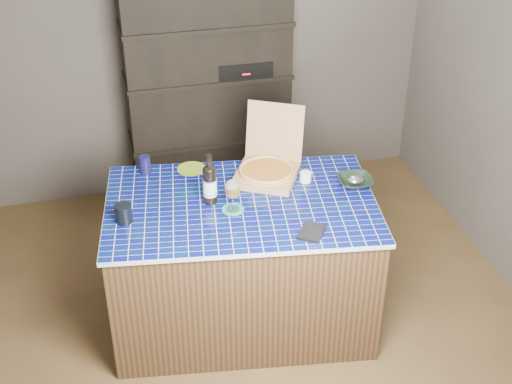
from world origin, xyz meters
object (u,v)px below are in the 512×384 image
object	(u,v)px
wine_glass	(233,189)
bowl	(355,182)
dvd_case	(312,232)
mead_bottle	(210,184)
pizza_box	(267,168)
kitchen_island	(242,261)

from	to	relation	value
wine_glass	bowl	world-z (taller)	wine_glass
wine_glass	dvd_case	distance (m)	0.51
mead_bottle	wine_glass	size ratio (longest dim) A/B	1.62
pizza_box	mead_bottle	world-z (taller)	pizza_box
kitchen_island	wine_glass	world-z (taller)	wine_glass
kitchen_island	wine_glass	size ratio (longest dim) A/B	8.74
kitchen_island	dvd_case	bearing A→B (deg)	-44.04
mead_bottle	wine_glass	world-z (taller)	mead_bottle
pizza_box	kitchen_island	bearing A→B (deg)	-103.00
pizza_box	bowl	world-z (taller)	pizza_box
mead_bottle	dvd_case	size ratio (longest dim) A/B	1.80
wine_glass	pizza_box	bearing A→B (deg)	48.15
wine_glass	bowl	bearing A→B (deg)	6.47
dvd_case	pizza_box	bearing A→B (deg)	131.67
kitchen_island	mead_bottle	distance (m)	0.58
mead_bottle	wine_glass	distance (m)	0.16
mead_bottle	bowl	xyz separation A→B (m)	(0.88, -0.03, -0.10)
kitchen_island	dvd_case	size ratio (longest dim) A/B	9.72
wine_glass	bowl	distance (m)	0.79
pizza_box	dvd_case	distance (m)	0.65
bowl	pizza_box	bearing A→B (deg)	154.73
kitchen_island	mead_bottle	xyz separation A→B (m)	(-0.17, 0.05, 0.55)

